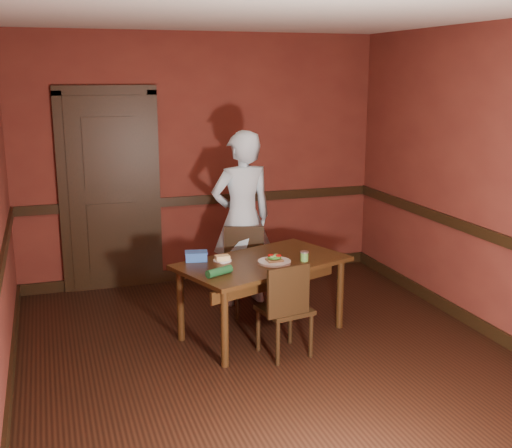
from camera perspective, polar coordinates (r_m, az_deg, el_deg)
floor at (r=5.36m, az=1.20°, el=-11.84°), size 4.00×4.50×0.01m
ceiling at (r=4.86m, az=1.36°, el=18.32°), size 4.00×4.50×0.01m
wall_back at (r=7.07m, az=-4.87°, el=5.76°), size 4.00×0.02×2.70m
wall_front at (r=2.98m, az=15.98°, el=-5.37°), size 4.00×0.02×2.70m
wall_right at (r=5.90m, az=19.93°, el=3.50°), size 0.02×4.50×2.70m
dado_back at (r=7.13m, az=-4.77°, el=2.15°), size 4.00×0.03×0.10m
dado_right at (r=5.98m, az=19.48°, el=-0.75°), size 0.03×4.50×0.10m
baseboard_back at (r=7.34m, az=-4.64°, el=-4.30°), size 4.00×0.03×0.12m
baseboard_left at (r=5.09m, az=-21.01°, el=-13.45°), size 0.03×4.50×0.12m
baseboard_right at (r=6.23m, az=18.88°, el=-8.27°), size 0.03×4.50×0.12m
door at (r=6.91m, az=-12.85°, el=3.13°), size 1.05×0.07×2.20m
dining_table at (r=5.70m, az=0.56°, el=-6.55°), size 1.64×1.26×0.68m
chair_far at (r=6.16m, az=-0.19°, el=-4.28°), size 0.48×0.48×0.83m
chair_near at (r=5.28m, az=2.55°, el=-7.45°), size 0.44×0.44×0.81m
person at (r=6.32m, az=-1.26°, el=0.48°), size 0.68×0.49×1.74m
sandwich_plate at (r=5.52m, az=1.65°, el=-3.28°), size 0.29×0.29×0.07m
sauce_jar at (r=5.59m, az=4.32°, el=-2.86°), size 0.07×0.07×0.09m
cheese_saucer at (r=5.59m, az=-3.01°, el=-3.10°), size 0.16×0.16×0.05m
food_tub at (r=5.60m, az=-5.33°, el=-2.86°), size 0.22×0.17×0.08m
wrapped_veg at (r=5.19m, az=-3.29°, el=-4.23°), size 0.24×0.16×0.07m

